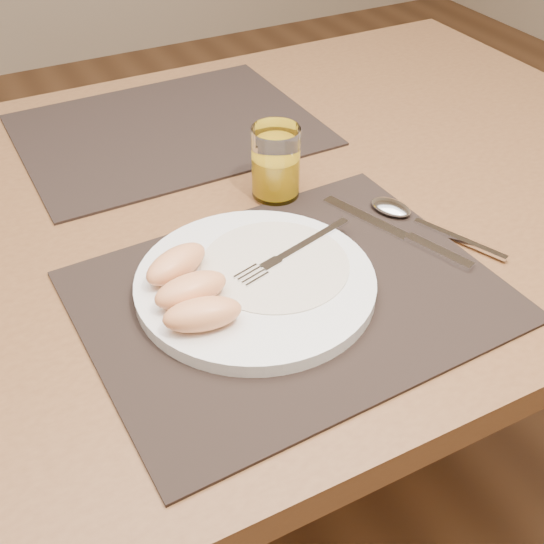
{
  "coord_description": "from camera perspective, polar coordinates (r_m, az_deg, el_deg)",
  "views": [
    {
      "loc": [
        -0.3,
        -0.72,
        1.25
      ],
      "look_at": [
        -0.03,
        -0.19,
        0.77
      ],
      "focal_mm": 45.0,
      "sensor_mm": 36.0,
      "label": 1
    }
  ],
  "objects": [
    {
      "name": "plate",
      "position": [
        0.76,
        -1.4,
        -0.94
      ],
      "size": [
        0.27,
        0.27,
        0.02
      ],
      "primitive_type": "cylinder",
      "color": "white",
      "rests_on": "placemat_near"
    },
    {
      "name": "table",
      "position": [
        0.98,
        -3.8,
        2.04
      ],
      "size": [
        1.4,
        0.9,
        0.75
      ],
      "color": "brown",
      "rests_on": "ground"
    },
    {
      "name": "juice_glass",
      "position": [
        0.91,
        0.31,
        8.91
      ],
      "size": [
        0.06,
        0.06,
        0.1
      ],
      "color": "white",
      "rests_on": "placemat_near"
    },
    {
      "name": "placemat_near",
      "position": [
        0.76,
        1.57,
        -1.99
      ],
      "size": [
        0.46,
        0.37,
        0.0
      ],
      "primitive_type": "cube",
      "rotation": [
        0.0,
        0.0,
        0.04
      ],
      "color": "black",
      "rests_on": "table"
    },
    {
      "name": "plate_dressing",
      "position": [
        0.78,
        0.25,
        0.63
      ],
      "size": [
        0.17,
        0.17,
        0.0
      ],
      "color": "white",
      "rests_on": "plate"
    },
    {
      "name": "knife",
      "position": [
        0.86,
        11.22,
        2.89
      ],
      "size": [
        0.09,
        0.21,
        0.01
      ],
      "color": "silver",
      "rests_on": "placemat_near"
    },
    {
      "name": "placemat_far",
      "position": [
        1.11,
        -8.68,
        11.68
      ],
      "size": [
        0.46,
        0.36,
        0.0
      ],
      "primitive_type": "cube",
      "rotation": [
        0.0,
        0.0,
        0.01
      ],
      "color": "black",
      "rests_on": "table"
    },
    {
      "name": "ground",
      "position": [
        1.48,
        -2.66,
        -19.16
      ],
      "size": [
        5.0,
        5.0,
        0.0
      ],
      "primitive_type": "plane",
      "color": "brown",
      "rests_on": "ground"
    },
    {
      "name": "grapefruit_wedges",
      "position": [
        0.72,
        -6.93,
        -1.38
      ],
      "size": [
        0.1,
        0.15,
        0.03
      ],
      "color": "#ED9D60",
      "rests_on": "plate"
    },
    {
      "name": "fork",
      "position": [
        0.79,
        1.19,
        1.41
      ],
      "size": [
        0.17,
        0.06,
        0.0
      ],
      "color": "silver",
      "rests_on": "plate"
    },
    {
      "name": "spoon",
      "position": [
        0.9,
        10.72,
        4.99
      ],
      "size": [
        0.09,
        0.19,
        0.01
      ],
      "color": "silver",
      "rests_on": "placemat_near"
    }
  ]
}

